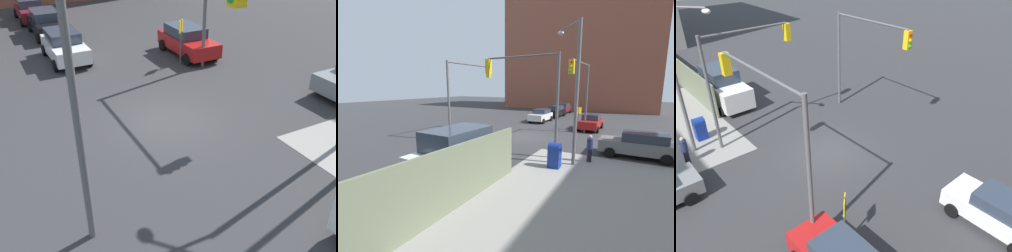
{
  "view_description": "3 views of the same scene",
  "coord_description": "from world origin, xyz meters",
  "views": [
    {
      "loc": [
        11.56,
        -6.01,
        7.24
      ],
      "look_at": [
        2.25,
        -1.13,
        1.2
      ],
      "focal_mm": 40.0,
      "sensor_mm": 36.0,
      "label": 1
    },
    {
      "loc": [
        17.91,
        8.72,
        4.5
      ],
      "look_at": [
        2.71,
        -0.17,
        1.36
      ],
      "focal_mm": 24.0,
      "sensor_mm": 36.0,
      "label": 2
    },
    {
      "loc": [
        -12.18,
        9.58,
        10.61
      ],
      "look_at": [
        -0.18,
        -0.88,
        1.43
      ],
      "focal_mm": 35.0,
      "sensor_mm": 36.0,
      "label": 3
    }
  ],
  "objects": [
    {
      "name": "ground_plane",
      "position": [
        0.0,
        0.0,
        0.0
      ],
      "size": [
        120.0,
        120.0,
        0.0
      ],
      "primitive_type": "plane",
      "color": "#333335"
    },
    {
      "name": "sidewalk_corner",
      "position": [
        9.0,
        9.0,
        0.01
      ],
      "size": [
        12.0,
        12.0,
        0.01
      ],
      "primitive_type": "cube",
      "color": "gray",
      "rests_on": "ground"
    },
    {
      "name": "building_brick_west",
      "position": [
        -32.0,
        -2.06,
        11.47
      ],
      "size": [
        16.0,
        28.0,
        22.95
      ],
      "color": "#93513D",
      "rests_on": "ground"
    },
    {
      "name": "traffic_signal_nw_corner",
      "position": [
        -2.04,
        4.5,
        4.68
      ],
      "size": [
        6.35,
        0.36,
        6.5
      ],
      "color": "#59595B",
      "rests_on": "ground"
    },
    {
      "name": "traffic_signal_se_corner",
      "position": [
        2.15,
        -4.5,
        4.67
      ],
      "size": [
        6.09,
        0.36,
        6.5
      ],
      "color": "#59595B",
      "rests_on": "ground"
    },
    {
      "name": "traffic_signal_ne_corner",
      "position": [
        4.5,
        2.44,
        4.63
      ],
      "size": [
        0.36,
        5.4,
        6.5
      ],
      "color": "#59595B",
      "rests_on": "ground"
    },
    {
      "name": "street_lamp_corner",
      "position": [
        4.92,
        5.56,
        4.7
      ],
      "size": [
        2.18,
        1.86,
        8.0
      ],
      "color": "slate",
      "rests_on": "ground"
    },
    {
      "name": "warning_sign_two_way",
      "position": [
        -5.4,
        3.64,
        1.64
      ],
      "size": [
        0.48,
        0.48,
        2.4
      ],
      "color": "#4C4C4C",
      "rests_on": "ground"
    },
    {
      "name": "mailbox_blue",
      "position": [
        6.2,
        5.0,
        0.76
      ],
      "size": [
        0.56,
        0.64,
        1.43
      ],
      "color": "navy",
      "rests_on": "ground"
    },
    {
      "name": "sedan_black",
      "position": [
        -14.27,
        -1.6,
        0.84
      ],
      "size": [
        4.42,
        2.02,
        1.62
      ],
      "color": "black",
      "rests_on": "ground"
    },
    {
      "name": "coupe_maroon",
      "position": [
        -18.82,
        -1.87,
        0.84
      ],
      "size": [
        4.37,
        2.02,
        1.62
      ],
      "color": "maroon",
      "rests_on": "ground"
    },
    {
      "name": "hatchback_white",
      "position": [
        -8.84,
        -1.76,
        0.84
      ],
      "size": [
        4.13,
        2.02,
        1.62
      ],
      "color": "white",
      "rests_on": "ground"
    },
    {
      "name": "coupe_gray",
      "position": [
        1.75,
        9.05,
        0.84
      ],
      "size": [
        2.02,
        4.44,
        1.62
      ],
      "color": "slate",
      "rests_on": "ground"
    },
    {
      "name": "hatchback_red",
      "position": [
        -6.51,
        4.72,
        0.84
      ],
      "size": [
        4.25,
        2.02,
        1.62
      ],
      "color": "#B21919",
      "rests_on": "ground"
    },
    {
      "name": "van_white_delivery",
      "position": [
        10.1,
        1.8,
        1.28
      ],
      "size": [
        5.4,
        2.32,
        2.62
      ],
      "color": "white",
      "rests_on": "ground"
    },
    {
      "name": "pedestrian_crossing",
      "position": [
        4.2,
        6.5,
        0.85
      ],
      "size": [
        0.36,
        0.36,
        1.65
      ],
      "rotation": [
        0.0,
        0.0,
        4.74
      ],
      "color": "navy",
      "rests_on": "ground"
    }
  ]
}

